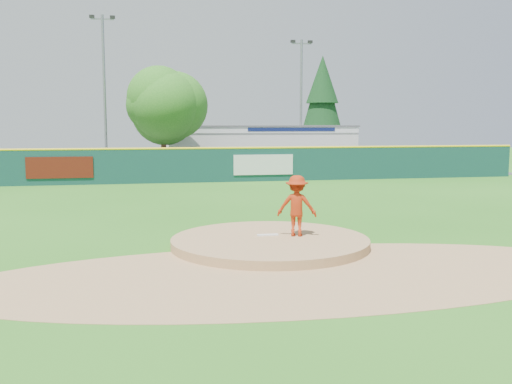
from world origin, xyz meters
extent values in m
plane|color=#286B19|center=(0.00, 0.00, 0.00)|extent=(120.00, 120.00, 0.00)
cylinder|color=#9E774C|center=(0.00, 0.00, 0.00)|extent=(5.50, 5.50, 0.50)
cube|color=white|center=(0.00, 0.30, 0.27)|extent=(0.60, 0.15, 0.04)
cylinder|color=#9E774C|center=(0.00, -3.00, 0.01)|extent=(15.40, 15.40, 0.01)
cube|color=#38383A|center=(0.00, 27.00, 0.01)|extent=(44.00, 16.00, 0.02)
imported|color=#A22A0D|center=(0.80, 0.14, 1.11)|extent=(1.26, 0.98, 1.72)
imported|color=white|center=(-2.31, 22.93, 0.63)|extent=(4.64, 2.60, 1.22)
cube|color=silver|center=(6.00, 32.00, 1.60)|extent=(15.00, 8.00, 3.20)
cube|color=white|center=(6.00, 27.98, 3.00)|extent=(15.00, 0.06, 0.55)
cube|color=#0F194C|center=(8.00, 27.94, 3.00)|extent=(7.00, 0.03, 0.28)
cube|color=#59595B|center=(6.00, 32.00, 3.25)|extent=(15.20, 8.20, 0.12)
cube|color=#57170C|center=(-7.99, 17.92, 1.00)|extent=(3.60, 0.04, 1.20)
cube|color=silver|center=(3.61, 17.92, 1.00)|extent=(3.60, 0.04, 1.20)
cube|color=#123B37|center=(0.00, 18.00, 1.00)|extent=(40.00, 0.10, 2.00)
cylinder|color=yellow|center=(0.00, 18.00, 2.00)|extent=(40.00, 0.14, 0.14)
cylinder|color=#382314|center=(-2.00, 25.00, 1.30)|extent=(0.36, 0.36, 2.60)
sphere|color=#387F23|center=(-2.00, 25.00, 4.56)|extent=(5.60, 5.60, 5.60)
cylinder|color=#382314|center=(13.00, 36.00, 0.80)|extent=(0.40, 0.40, 1.60)
cone|color=#113A16|center=(13.00, 36.00, 5.55)|extent=(4.40, 4.40, 7.90)
cylinder|color=gray|center=(-6.00, 27.00, 5.50)|extent=(0.20, 0.20, 11.00)
cube|color=gray|center=(-6.00, 27.00, 10.70)|extent=(1.60, 0.10, 0.10)
cube|color=black|center=(-6.70, 27.00, 10.85)|extent=(0.35, 0.25, 0.20)
cube|color=black|center=(-5.30, 27.00, 10.85)|extent=(0.35, 0.25, 0.20)
cylinder|color=gray|center=(9.00, 29.00, 5.00)|extent=(0.20, 0.20, 10.00)
cube|color=gray|center=(9.00, 29.00, 9.70)|extent=(1.60, 0.10, 0.10)
cube|color=black|center=(8.30, 29.00, 9.85)|extent=(0.35, 0.25, 0.20)
cube|color=black|center=(9.70, 29.00, 9.85)|extent=(0.35, 0.25, 0.20)
camera|label=1|loc=(-3.41, -15.21, 3.39)|focal=40.00mm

